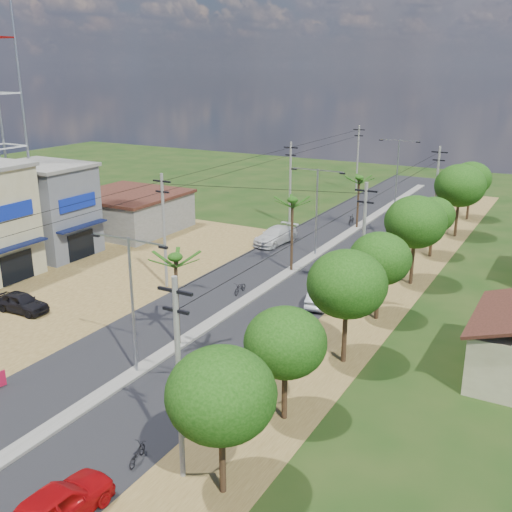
{
  "coord_description": "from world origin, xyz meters",
  "views": [
    {
      "loc": [
        20.59,
        -23.16,
        16.62
      ],
      "look_at": [
        -0.17,
        14.17,
        3.0
      ],
      "focal_mm": 42.0,
      "sensor_mm": 36.0,
      "label": 1
    }
  ],
  "objects_px": {
    "car_parked_dark": "(21,303)",
    "car_silver_mid": "(319,297)",
    "car_white_far": "(275,236)",
    "moto_rider_east": "(137,454)",
    "car_red_near": "(57,506)"
  },
  "relations": [
    {
      "from": "car_parked_dark",
      "to": "car_silver_mid",
      "type": "bearing_deg",
      "value": -59.98
    },
    {
      "from": "car_white_far",
      "to": "car_parked_dark",
      "type": "height_order",
      "value": "car_white_far"
    },
    {
      "from": "car_white_far",
      "to": "car_parked_dark",
      "type": "bearing_deg",
      "value": -101.97
    },
    {
      "from": "car_parked_dark",
      "to": "moto_rider_east",
      "type": "bearing_deg",
      "value": -119.47
    },
    {
      "from": "car_red_near",
      "to": "car_white_far",
      "type": "bearing_deg",
      "value": -72.61
    },
    {
      "from": "car_silver_mid",
      "to": "car_white_far",
      "type": "bearing_deg",
      "value": -63.28
    },
    {
      "from": "moto_rider_east",
      "to": "car_silver_mid",
      "type": "bearing_deg",
      "value": -104.99
    },
    {
      "from": "car_silver_mid",
      "to": "car_parked_dark",
      "type": "relative_size",
      "value": 0.97
    },
    {
      "from": "car_red_near",
      "to": "car_parked_dark",
      "type": "height_order",
      "value": "car_red_near"
    },
    {
      "from": "car_red_near",
      "to": "moto_rider_east",
      "type": "xyz_separation_m",
      "value": [
        0.2,
        4.36,
        -0.41
      ]
    },
    {
      "from": "car_white_far",
      "to": "car_parked_dark",
      "type": "xyz_separation_m",
      "value": [
        -7.84,
        -23.8,
        -0.09
      ]
    },
    {
      "from": "car_parked_dark",
      "to": "moto_rider_east",
      "type": "relative_size",
      "value": 2.72
    },
    {
      "from": "car_silver_mid",
      "to": "car_white_far",
      "type": "relative_size",
      "value": 0.73
    },
    {
      "from": "moto_rider_east",
      "to": "car_parked_dark",
      "type": "bearing_deg",
      "value": -42.51
    },
    {
      "from": "car_red_near",
      "to": "moto_rider_east",
      "type": "distance_m",
      "value": 4.38
    }
  ]
}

